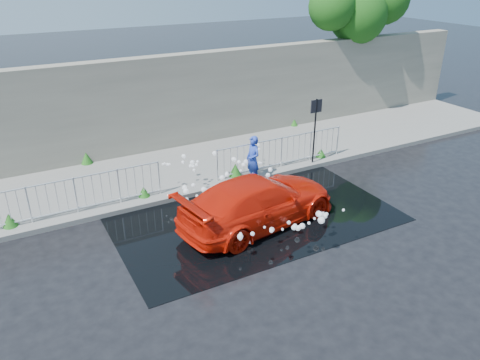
# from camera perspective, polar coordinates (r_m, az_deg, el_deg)

# --- Properties ---
(ground) EXTENTS (90.00, 90.00, 0.00)m
(ground) POSITION_cam_1_polar(r_m,az_deg,el_deg) (12.81, 1.83, -6.74)
(ground) COLOR black
(ground) RESTS_ON ground
(pavement) EXTENTS (30.00, 4.00, 0.15)m
(pavement) POSITION_cam_1_polar(r_m,az_deg,el_deg) (16.79, -6.75, 1.47)
(pavement) COLOR slate
(pavement) RESTS_ON ground
(curb) EXTENTS (30.00, 0.25, 0.16)m
(curb) POSITION_cam_1_polar(r_m,az_deg,el_deg) (15.11, -3.88, -1.18)
(curb) COLOR slate
(curb) RESTS_ON ground
(retaining_wall) EXTENTS (30.00, 0.60, 3.50)m
(retaining_wall) POSITION_cam_1_polar(r_m,az_deg,el_deg) (18.13, -9.72, 9.22)
(retaining_wall) COLOR #6D695C
(retaining_wall) RESTS_ON pavement
(puddle) EXTENTS (8.00, 5.00, 0.01)m
(puddle) POSITION_cam_1_polar(r_m,az_deg,el_deg) (13.77, 1.54, -4.27)
(puddle) COLOR black
(puddle) RESTS_ON ground
(sign_post) EXTENTS (0.45, 0.06, 2.50)m
(sign_post) POSITION_cam_1_polar(r_m,az_deg,el_deg) (16.60, 9.17, 7.14)
(sign_post) COLOR black
(sign_post) RESTS_ON ground
(tree) EXTENTS (5.13, 2.59, 6.32)m
(tree) POSITION_cam_1_polar(r_m,az_deg,el_deg) (22.70, 14.47, 19.52)
(tree) COLOR #332114
(tree) RESTS_ON ground
(railing_left) EXTENTS (5.05, 0.05, 1.10)m
(railing_left) POSITION_cam_1_polar(r_m,az_deg,el_deg) (14.16, -19.42, -1.60)
(railing_left) COLOR silver
(railing_left) RESTS_ON pavement
(railing_right) EXTENTS (5.05, 0.05, 1.10)m
(railing_right) POSITION_cam_1_polar(r_m,az_deg,el_deg) (16.46, 5.06, 3.55)
(railing_right) COLOR silver
(railing_right) RESTS_ON pavement
(weeds) EXTENTS (12.17, 3.93, 0.44)m
(weeds) POSITION_cam_1_polar(r_m,az_deg,el_deg) (16.12, -7.45, 1.43)
(weeds) COLOR #1F5216
(weeds) RESTS_ON pavement
(water_spray) EXTENTS (3.47, 5.77, 1.09)m
(water_spray) POSITION_cam_1_polar(r_m,az_deg,el_deg) (13.71, 0.21, -1.28)
(water_spray) COLOR white
(water_spray) RESTS_ON ground
(red_car) EXTENTS (5.02, 2.70, 1.38)m
(red_car) POSITION_cam_1_polar(r_m,az_deg,el_deg) (13.05, 2.25, -2.61)
(red_car) COLOR red
(red_car) RESTS_ON ground
(person) EXTENTS (0.45, 0.63, 1.61)m
(person) POSITION_cam_1_polar(r_m,az_deg,el_deg) (15.49, 1.59, 2.51)
(person) COLOR #2542BC
(person) RESTS_ON ground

